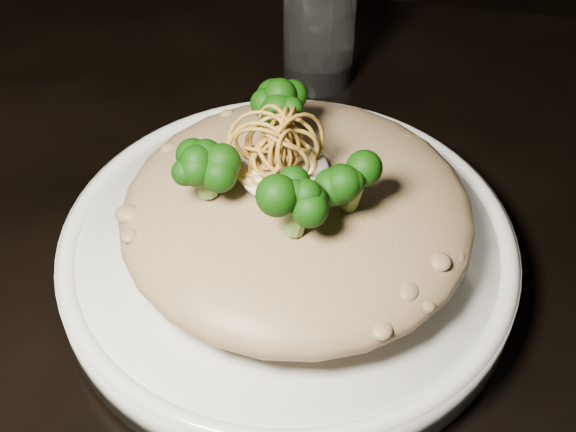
{
  "coord_description": "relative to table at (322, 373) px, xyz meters",
  "views": [
    {
      "loc": [
        0.04,
        -0.33,
        1.18
      ],
      "look_at": [
        -0.03,
        0.03,
        0.81
      ],
      "focal_mm": 50.0,
      "sensor_mm": 36.0,
      "label": 1
    }
  ],
  "objects": [
    {
      "name": "cheese",
      "position": [
        -0.03,
        0.03,
        0.17
      ],
      "size": [
        0.06,
        0.06,
        0.02
      ],
      "primitive_type": "ellipsoid",
      "color": "white",
      "rests_on": "risotto"
    },
    {
      "name": "drinking_glass",
      "position": [
        -0.04,
        0.26,
        0.14
      ],
      "size": [
        0.08,
        0.08,
        0.11
      ],
      "primitive_type": "cylinder",
      "rotation": [
        0.0,
        0.0,
        -0.32
      ],
      "color": "white",
      "rests_on": "table"
    },
    {
      "name": "plate",
      "position": [
        -0.03,
        0.03,
        0.1
      ],
      "size": [
        0.31,
        0.31,
        0.03
      ],
      "primitive_type": "cylinder",
      "color": "white",
      "rests_on": "table"
    },
    {
      "name": "table",
      "position": [
        0.0,
        0.0,
        0.0
      ],
      "size": [
        1.1,
        0.8,
        0.75
      ],
      "color": "black",
      "rests_on": "ground"
    },
    {
      "name": "broccoli",
      "position": [
        -0.03,
        0.02,
        0.19
      ],
      "size": [
        0.13,
        0.13,
        0.05
      ],
      "primitive_type": null,
      "color": "black",
      "rests_on": "risotto"
    },
    {
      "name": "risotto",
      "position": [
        -0.02,
        0.03,
        0.14
      ],
      "size": [
        0.23,
        0.23,
        0.05
      ],
      "primitive_type": "ellipsoid",
      "color": "brown",
      "rests_on": "plate"
    },
    {
      "name": "shallots",
      "position": [
        -0.04,
        0.03,
        0.2
      ],
      "size": [
        0.06,
        0.06,
        0.04
      ],
      "primitive_type": null,
      "color": "brown",
      "rests_on": "cheese"
    }
  ]
}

